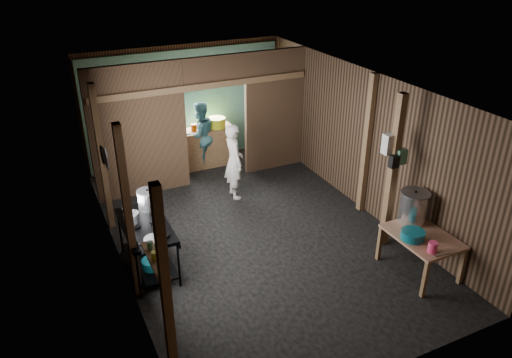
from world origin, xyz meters
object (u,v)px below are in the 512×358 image
cook (234,161)px  stove_pot_large (148,200)px  gas_range (148,247)px  yellow_tub (217,123)px  pink_bucket (433,247)px  prep_table (420,253)px  stock_pot (413,207)px

cook → stove_pot_large: bearing=124.6°
stove_pot_large → cook: cook is taller
gas_range → yellow_tub: (2.42, 3.27, 0.56)m
stove_pot_large → yellow_tub: size_ratio=0.87×
pink_bucket → stove_pot_large: bearing=141.6°
yellow_tub → stove_pot_large: bearing=-128.6°
pink_bucket → yellow_tub: size_ratio=0.41×
prep_table → stove_pot_large: (-3.54, 2.28, 0.63)m
stock_pot → cook: bearing=119.3°
prep_table → cook: size_ratio=0.73×
stock_pot → pink_bucket: stock_pot is taller
prep_table → cook: bearing=114.6°
gas_range → stove_pot_large: size_ratio=4.06×
gas_range → pink_bucket: bearing=-32.1°
stove_pot_large → stock_pot: 4.12m
gas_range → yellow_tub: size_ratio=3.52×
stock_pot → gas_range: bearing=159.6°
yellow_tub → stock_pot: bearing=-73.2°
pink_bucket → yellow_tub: (-1.10, 5.48, 0.24)m
gas_range → cook: cook is taller
stove_pot_large → stock_pot: size_ratio=0.63×
pink_bucket → cook: cook is taller
gas_range → cook: bearing=37.4°
stove_pot_large → stock_pot: (3.67, -1.88, -0.06)m
stove_pot_large → stock_pot: stock_pot is taller
prep_table → cook: 3.82m
pink_bucket → stock_pot: bearing=68.0°
stove_pot_large → cook: bearing=31.0°
stock_pot → yellow_tub: size_ratio=1.36×
stock_pot → stove_pot_large: bearing=152.9°
prep_table → stove_pot_large: stove_pot_large is taller
prep_table → stock_pot: (0.13, 0.40, 0.56)m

